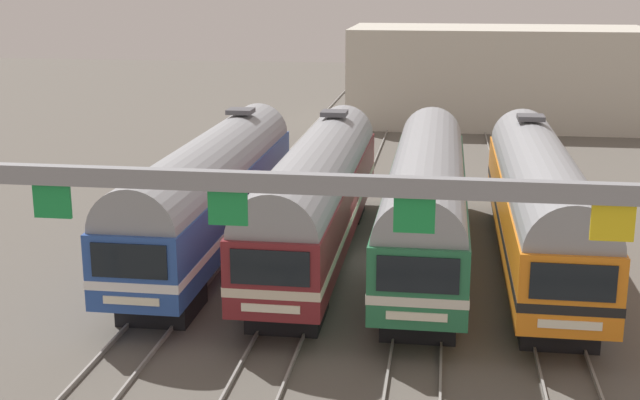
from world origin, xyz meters
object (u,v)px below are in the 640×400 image
commuter_train_orange (539,200)px  catenary_gantry (320,234)px  commuter_train_blue (212,188)px  commuter_train_maroon (317,192)px  commuter_train_green (426,196)px

commuter_train_orange → catenary_gantry: (-6.21, -13.50, 2.43)m
catenary_gantry → commuter_train_orange: bearing=65.3°
commuter_train_blue → commuter_train_maroon: 4.14m
commuter_train_orange → catenary_gantry: bearing=-114.7°
commuter_train_maroon → catenary_gantry: 13.87m
commuter_train_green → catenary_gantry: bearing=-98.7°
commuter_train_maroon → commuter_train_orange: bearing=0.0°
commuter_train_green → commuter_train_orange: 4.14m
commuter_train_green → commuter_train_orange: (4.14, 0.00, 0.00)m
commuter_train_blue → commuter_train_green: 8.28m
commuter_train_green → commuter_train_orange: bearing=0.1°
commuter_train_blue → catenary_gantry: bearing=-65.3°
commuter_train_maroon → commuter_train_green: size_ratio=1.00×
commuter_train_orange → catenary_gantry: 15.06m
catenary_gantry → commuter_train_green: bearing=81.3°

